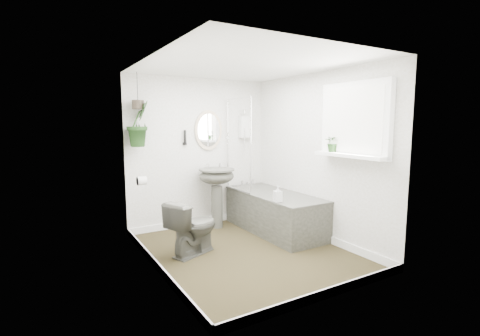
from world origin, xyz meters
TOP-DOWN VIEW (x-y plane):
  - floor at (0.00, 0.00)m, footprint 2.30×2.80m
  - ceiling at (0.00, 0.00)m, footprint 2.30×2.80m
  - wall_back at (0.00, 1.41)m, footprint 2.30×0.02m
  - wall_front at (0.00, -1.41)m, footprint 2.30×0.02m
  - wall_left at (-1.16, 0.00)m, footprint 0.02×2.80m
  - wall_right at (1.16, 0.00)m, footprint 0.02×2.80m
  - skirting at (0.00, 0.00)m, footprint 2.30×2.80m
  - bathtub at (0.80, 0.50)m, footprint 0.72×1.72m
  - bath_screen at (0.47, 0.99)m, footprint 0.04×0.72m
  - shower_box at (0.80, 1.34)m, footprint 0.20×0.10m
  - oval_mirror at (0.15, 1.37)m, footprint 0.46×0.03m
  - wall_sconce at (-0.25, 1.36)m, footprint 0.04×0.04m
  - toilet_roll_holder at (-1.10, 0.70)m, footprint 0.11×0.11m
  - window_recess at (1.09, -0.70)m, footprint 0.08×1.00m
  - window_sill at (1.02, -0.70)m, footprint 0.18×1.00m
  - window_blinds at (1.04, -0.70)m, footprint 0.01×0.86m
  - toilet at (-0.60, 0.27)m, footprint 0.77×0.61m
  - pedestal_sink at (0.15, 1.10)m, footprint 0.54×0.46m
  - sill_plant at (1.05, -0.40)m, footprint 0.27×0.25m
  - hanging_plant at (-0.97, 1.25)m, footprint 0.45×0.44m
  - soap_bottle at (0.51, 0.03)m, footprint 0.11×0.11m
  - hanging_pot at (-0.97, 1.25)m, footprint 0.16×0.16m

SIDE VIEW (x-z plane):
  - floor at x=0.00m, z-range -0.02..0.00m
  - skirting at x=0.00m, z-range 0.00..0.10m
  - bathtub at x=0.80m, z-range 0.00..0.58m
  - toilet at x=-0.60m, z-range 0.00..0.69m
  - pedestal_sink at x=0.15m, z-range 0.00..0.93m
  - soap_bottle at x=0.51m, z-range 0.58..0.79m
  - toilet_roll_holder at x=-1.10m, z-range 0.84..0.96m
  - wall_back at x=0.00m, z-range 0.00..2.30m
  - wall_front at x=0.00m, z-range 0.00..2.30m
  - wall_left at x=-1.16m, z-range 0.00..2.30m
  - wall_right at x=1.16m, z-range 0.00..2.30m
  - window_sill at x=1.02m, z-range 1.21..1.25m
  - bath_screen at x=0.47m, z-range 0.58..1.98m
  - sill_plant at x=1.05m, z-range 1.25..1.50m
  - wall_sconce at x=-0.25m, z-range 1.29..1.51m
  - oval_mirror at x=0.15m, z-range 1.19..1.81m
  - shower_box at x=0.80m, z-range 1.38..1.73m
  - hanging_plant at x=-0.97m, z-range 1.29..1.92m
  - window_recess at x=1.09m, z-range 1.20..2.10m
  - window_blinds at x=1.04m, z-range 1.27..2.03m
  - hanging_pot at x=-0.97m, z-range 1.80..1.92m
  - ceiling at x=0.00m, z-range 2.30..2.32m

